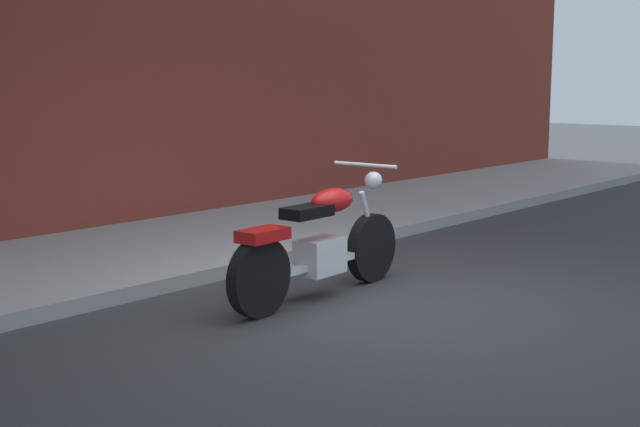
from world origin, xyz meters
name	(u,v)px	position (x,y,z in m)	size (l,w,h in m)	color
ground_plane	(387,304)	(0.00, 0.00, 0.00)	(60.00, 60.00, 0.00)	#303335
sidewalk	(160,249)	(0.00, 3.14, 0.07)	(24.72, 2.82, 0.14)	#949494
motorcycle	(319,246)	(-0.23, 0.59, 0.47)	(2.27, 0.70, 1.16)	black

